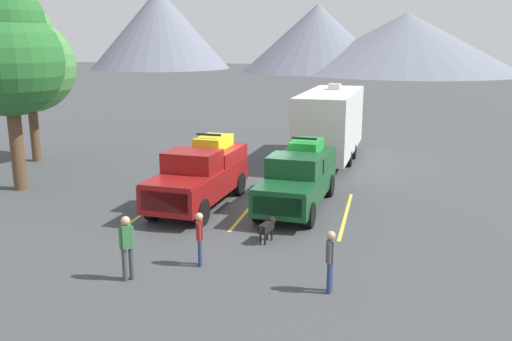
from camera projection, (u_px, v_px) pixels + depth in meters
The scene contains 14 objects.
ground_plane at pixel (255, 201), 21.30m from camera, with size 240.00×240.00×0.00m, color #3F4244.
pickup_truck_a at pixel (201, 174), 20.54m from camera, with size 2.41×5.89×2.61m.
pickup_truck_b at pixel (299, 177), 20.37m from camera, with size 2.35×5.91×2.49m.
lot_stripe_a at pixel (161, 201), 21.28m from camera, with size 0.12×5.50×0.01m, color gold.
lot_stripe_b at pixel (250, 208), 20.46m from camera, with size 0.12×5.50×0.01m, color gold.
lot_stripe_c at pixel (346, 215), 19.63m from camera, with size 0.12×5.50×0.01m, color gold.
camper_trailer_a at pixel (330, 122), 27.84m from camera, with size 2.87×9.06×3.89m.
person_a at pixel (127, 244), 14.08m from camera, with size 0.33×0.32×1.75m.
person_b at pixel (200, 235), 15.03m from camera, with size 0.24×0.33×1.54m.
person_c at pixel (330, 257), 13.41m from camera, with size 0.22×0.35×1.61m.
dog at pixel (268, 226), 16.96m from camera, with size 0.42×0.94×0.73m.
tree_a at pixel (7, 53), 21.68m from camera, with size 4.37×4.37×8.35m.
tree_b at pixel (26, 58), 27.12m from camera, with size 4.61×4.61×8.07m.
mountain_ridge at pixel (405, 35), 103.82m from camera, with size 137.63×43.83×16.71m.
Camera 1 is at (4.86, -19.84, 6.14)m, focal length 38.31 mm.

